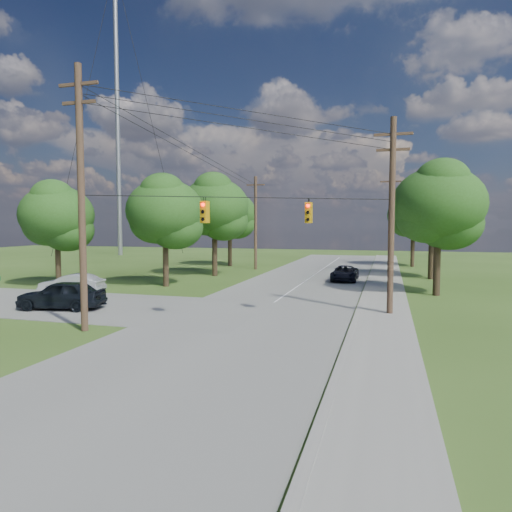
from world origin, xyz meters
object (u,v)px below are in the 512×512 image
(pole_ne, at_px, (392,213))
(car_main_north, at_px, (345,273))
(pole_sw, at_px, (81,195))
(pole_north_w, at_px, (256,222))
(car_cross_dark, at_px, (62,295))
(pole_north_e, at_px, (390,222))
(car_cross_silver, at_px, (72,284))

(pole_ne, relative_size, car_main_north, 2.28)
(pole_sw, height_order, pole_north_w, pole_sw)
(car_cross_dark, bearing_deg, pole_north_e, 133.64)
(pole_sw, xyz_separation_m, car_cross_silver, (-7.66, 8.90, -5.48))
(car_cross_dark, relative_size, car_cross_silver, 1.12)
(pole_north_e, xyz_separation_m, car_cross_dark, (-18.08, -25.51, -4.27))
(pole_north_e, bearing_deg, pole_north_w, 180.00)
(pole_north_e, bearing_deg, pole_sw, -114.52)
(pole_north_e, bearing_deg, pole_ne, -90.00)
(pole_sw, distance_m, pole_north_e, 32.55)
(car_cross_dark, distance_m, car_main_north, 22.97)
(pole_sw, relative_size, car_main_north, 2.60)
(car_cross_silver, bearing_deg, pole_ne, 77.19)
(pole_north_w, relative_size, car_cross_dark, 2.05)
(pole_north_e, distance_m, car_main_north, 9.57)
(pole_sw, relative_size, pole_north_e, 1.20)
(car_main_north, bearing_deg, car_cross_silver, -142.81)
(pole_north_w, distance_m, car_main_north, 13.51)
(pole_north_e, bearing_deg, car_main_north, -115.72)
(pole_ne, relative_size, car_cross_silver, 2.41)
(car_cross_silver, height_order, car_main_north, car_cross_silver)
(pole_north_w, bearing_deg, car_cross_dark, -99.31)
(pole_north_w, distance_m, car_cross_dark, 26.20)
(pole_north_e, distance_m, pole_north_w, 13.90)
(pole_north_w, relative_size, car_main_north, 2.17)
(pole_sw, bearing_deg, pole_ne, 29.38)
(pole_ne, relative_size, pole_north_e, 1.05)
(car_cross_dark, bearing_deg, pole_ne, 89.96)
(pole_sw, distance_m, car_main_north, 24.70)
(pole_ne, bearing_deg, car_cross_dark, -169.01)
(pole_ne, height_order, car_cross_silver, pole_ne)
(car_cross_dark, bearing_deg, pole_north_w, 159.66)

